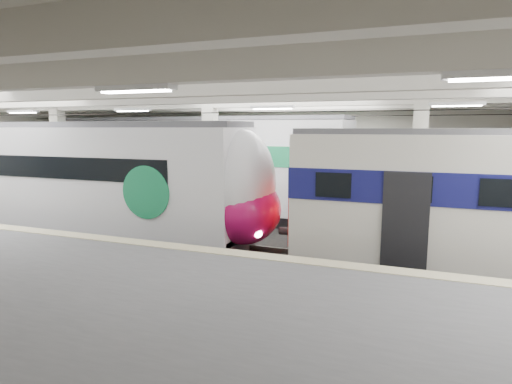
% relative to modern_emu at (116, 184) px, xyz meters
% --- Properties ---
extents(station_hall, '(36.00, 24.00, 5.75)m').
position_rel_modern_emu_xyz_m(station_hall, '(5.38, -1.74, 1.07)').
color(station_hall, black).
rests_on(station_hall, ground).
extents(modern_emu, '(13.71, 2.83, 4.43)m').
position_rel_modern_emu_xyz_m(modern_emu, '(0.00, 0.00, 0.00)').
color(modern_emu, white).
rests_on(modern_emu, ground).
extents(far_train, '(14.98, 3.60, 4.71)m').
position_rel_modern_emu_xyz_m(far_train, '(0.25, 5.50, 0.25)').
color(far_train, white).
rests_on(far_train, ground).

